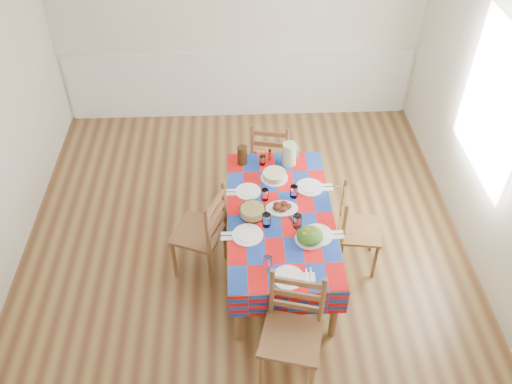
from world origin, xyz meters
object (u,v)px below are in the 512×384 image
chair_left (203,233)px  green_pitcher (289,154)px  chair_far (271,156)px  dining_table (280,220)px  meat_platter (282,207)px  tea_pitcher (242,155)px  chair_near (292,333)px  chair_right (355,230)px

chair_left → green_pitcher: bearing=152.7°
green_pitcher → chair_far: bearing=110.2°
dining_table → meat_platter: (0.02, 0.06, 0.10)m
dining_table → chair_left: chair_left is taller
green_pitcher → chair_far: 0.56m
meat_platter → tea_pitcher: size_ratio=1.50×
meat_platter → tea_pitcher: (-0.34, 0.69, 0.08)m
tea_pitcher → green_pitcher: bearing=-3.2°
chair_near → dining_table: bearing=105.1°
chair_right → tea_pitcher: bearing=62.7°
chair_near → chair_far: size_ratio=1.08×
green_pitcher → chair_near: bearing=-94.0°
green_pitcher → chair_far: size_ratio=0.25×
green_pitcher → chair_near: size_ratio=0.23×
chair_far → chair_left: size_ratio=0.95×
meat_platter → chair_far: size_ratio=0.31×
green_pitcher → chair_right: (0.57, -0.71, -0.37)m
tea_pitcher → chair_left: (-0.39, -0.76, -0.30)m
dining_table → chair_near: size_ratio=1.74×
meat_platter → dining_table: bearing=-105.4°
chair_near → chair_far: chair_near is taller
meat_platter → chair_near: bearing=-90.2°
chair_near → chair_far: 2.26m
dining_table → tea_pitcher: bearing=113.6°
chair_far → chair_left: 1.35m
dining_table → chair_left: (-0.71, -0.02, -0.13)m
chair_right → chair_left: bearing=99.1°
chair_far → chair_near: bearing=102.6°
green_pitcher → chair_left: chair_left is taller
meat_platter → chair_right: chair_right is taller
chair_far → chair_right: (0.72, -1.12, -0.02)m
dining_table → chair_left: 0.73m
green_pitcher → chair_near: chair_near is taller
dining_table → chair_far: chair_far is taller
meat_platter → chair_left: bearing=-174.0°
green_pitcher → tea_pitcher: size_ratio=1.21×
dining_table → chair_left: size_ratio=1.78×
green_pitcher → chair_left: size_ratio=0.24×
chair_near → chair_right: 1.33m
meat_platter → chair_right: 0.75m
tea_pitcher → chair_left: 0.91m
meat_platter → chair_right: size_ratio=0.32×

